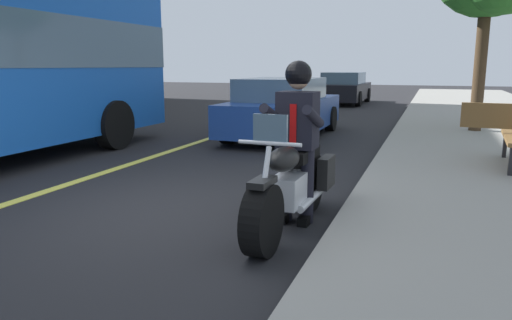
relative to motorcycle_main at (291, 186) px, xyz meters
The scene contains 6 objects.
ground_plane 1.60m from the motorcycle_main, 90.66° to the right, with size 80.00×80.00×0.00m, color black.
lane_center_stripe 3.56m from the motorcycle_main, 90.29° to the right, with size 60.00×0.16×0.01m, color #E5DB4C.
motorcycle_main is the anchor object (origin of this frame).
rider_main 0.61m from the motorcycle_main, behind, with size 0.63×0.55×1.74m.
car_silver 17.34m from the motorcycle_main, behind, with size 4.60×1.92×1.40m.
car_dark 6.61m from the motorcycle_main, 162.39° to the right, with size 4.60×1.92×1.40m.
Camera 1 is at (4.75, 2.86, 1.69)m, focal length 33.81 mm.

